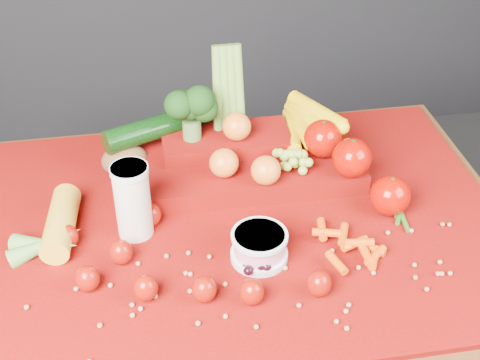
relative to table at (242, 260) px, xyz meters
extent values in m
cube|color=#3C240D|center=(0.00, 0.00, 0.07)|extent=(1.10, 0.80, 0.05)
cube|color=#3C240D|center=(-0.48, 0.33, -0.31)|extent=(0.06, 0.06, 0.70)
cube|color=#3C240D|center=(0.48, 0.33, -0.31)|extent=(0.06, 0.06, 0.70)
cube|color=#760306|center=(0.00, 0.00, 0.10)|extent=(1.05, 0.75, 0.01)
cylinder|color=beige|center=(-0.21, 0.00, 0.19)|extent=(0.07, 0.07, 0.16)
cylinder|color=silver|center=(-0.21, 0.00, 0.26)|extent=(0.07, 0.07, 0.01)
cylinder|color=silver|center=(0.01, -0.11, 0.11)|extent=(0.11, 0.11, 0.01)
cylinder|color=pink|center=(0.01, -0.11, 0.14)|extent=(0.09, 0.09, 0.04)
cylinder|color=silver|center=(0.01, -0.11, 0.16)|extent=(0.11, 0.11, 0.01)
ellipsoid|color=maroon|center=(-0.24, -0.08, 0.13)|extent=(0.04, 0.04, 0.05)
cone|color=#0C4810|center=(-0.24, -0.08, 0.16)|extent=(0.03, 0.03, 0.01)
ellipsoid|color=maroon|center=(-0.30, -0.14, 0.13)|extent=(0.04, 0.04, 0.05)
cone|color=#0C4810|center=(-0.30, -0.14, 0.16)|extent=(0.03, 0.03, 0.01)
ellipsoid|color=maroon|center=(-0.20, -0.18, 0.13)|extent=(0.04, 0.04, 0.05)
cone|color=#0C4810|center=(-0.20, -0.18, 0.16)|extent=(0.03, 0.03, 0.01)
ellipsoid|color=maroon|center=(-0.10, -0.20, 0.13)|extent=(0.04, 0.04, 0.05)
cone|color=#0C4810|center=(-0.10, -0.20, 0.16)|extent=(0.03, 0.03, 0.01)
ellipsoid|color=maroon|center=(-0.02, -0.22, 0.13)|extent=(0.04, 0.04, 0.05)
cone|color=#0C4810|center=(-0.02, -0.22, 0.16)|extent=(0.03, 0.03, 0.01)
ellipsoid|color=maroon|center=(0.10, -0.22, 0.13)|extent=(0.04, 0.04, 0.05)
cone|color=#0C4810|center=(0.10, -0.22, 0.16)|extent=(0.03, 0.03, 0.01)
ellipsoid|color=maroon|center=(-0.18, 0.02, 0.13)|extent=(0.04, 0.04, 0.05)
cone|color=#0C4810|center=(-0.18, 0.02, 0.16)|extent=(0.03, 0.03, 0.01)
ellipsoid|color=maroon|center=(-0.34, -0.02, 0.13)|extent=(0.04, 0.04, 0.05)
cone|color=#0C4810|center=(-0.34, -0.02, 0.16)|extent=(0.03, 0.03, 0.01)
cylinder|color=gold|center=(-0.35, 0.02, 0.13)|extent=(0.07, 0.18, 0.06)
ellipsoid|color=#502F1B|center=(-0.22, 0.20, 0.14)|extent=(0.10, 0.08, 0.07)
cube|color=#760306|center=(0.02, 0.15, 0.13)|extent=(0.52, 0.22, 0.04)
cube|color=#760306|center=(0.00, 0.20, 0.17)|extent=(0.28, 0.12, 0.03)
sphere|color=#901000|center=(0.24, 0.06, 0.19)|extent=(0.08, 0.08, 0.08)
sphere|color=#901000|center=(0.30, -0.02, 0.15)|extent=(0.08, 0.08, 0.08)
sphere|color=#901000|center=(0.20, 0.14, 0.19)|extent=(0.08, 0.08, 0.08)
sphere|color=#DA490E|center=(-0.02, 0.10, 0.18)|extent=(0.06, 0.06, 0.06)
sphere|color=#DA490E|center=(0.06, 0.06, 0.18)|extent=(0.06, 0.06, 0.06)
sphere|color=#DA490E|center=(0.02, 0.18, 0.22)|extent=(0.06, 0.06, 0.06)
cylinder|color=#E0BE05|center=(0.15, 0.22, 0.17)|extent=(0.06, 0.17, 0.04)
cylinder|color=#E0BE05|center=(0.17, 0.22, 0.18)|extent=(0.04, 0.17, 0.04)
cylinder|color=#E0BE05|center=(0.19, 0.22, 0.20)|extent=(0.07, 0.17, 0.04)
cylinder|color=#E0BE05|center=(0.21, 0.22, 0.21)|extent=(0.10, 0.16, 0.04)
cylinder|color=#3F662D|center=(-0.07, 0.20, 0.21)|extent=(0.04, 0.04, 0.04)
cylinder|color=olive|center=(-0.01, 0.24, 0.26)|extent=(0.03, 0.06, 0.22)
cylinder|color=olive|center=(0.00, 0.24, 0.26)|extent=(0.02, 0.06, 0.22)
cylinder|color=olive|center=(0.02, 0.24, 0.26)|extent=(0.02, 0.06, 0.22)
cylinder|color=olive|center=(0.04, 0.24, 0.26)|extent=(0.03, 0.06, 0.22)
cylinder|color=black|center=(-0.14, 0.24, 0.20)|extent=(0.26, 0.14, 0.05)
camera|label=1|loc=(-0.18, -1.02, 0.97)|focal=50.00mm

